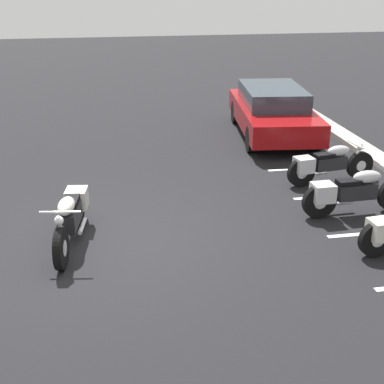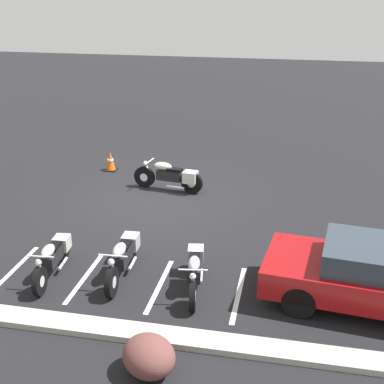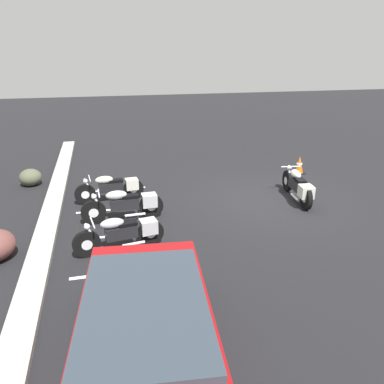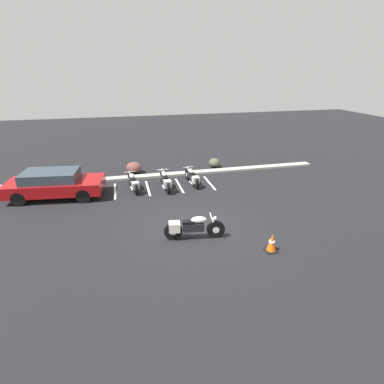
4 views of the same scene
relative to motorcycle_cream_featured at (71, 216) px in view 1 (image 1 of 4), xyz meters
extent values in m
plane|color=black|center=(0.23, 0.71, -0.45)|extent=(60.00, 60.00, 0.00)
cylinder|color=black|center=(0.86, -0.13, -0.13)|extent=(0.66, 0.21, 0.65)
cylinder|color=silver|center=(0.86, -0.13, -0.13)|extent=(0.26, 0.16, 0.25)
cylinder|color=black|center=(-0.64, 0.09, -0.13)|extent=(0.66, 0.21, 0.65)
cylinder|color=silver|center=(-0.64, 0.09, -0.13)|extent=(0.26, 0.16, 0.25)
cube|color=black|center=(0.06, -0.01, 0.02)|extent=(0.78, 0.38, 0.29)
ellipsoid|color=beige|center=(0.26, -0.04, 0.28)|extent=(0.58, 0.33, 0.24)
cube|color=black|center=(-0.10, 0.01, 0.21)|extent=(0.46, 0.30, 0.08)
cube|color=beige|center=(-0.59, 0.08, 0.05)|extent=(0.44, 0.41, 0.33)
cylinder|color=silver|center=(0.75, -0.11, 0.13)|extent=(0.26, 0.10, 0.52)
cylinder|color=silver|center=(0.69, -0.10, 0.38)|extent=(0.12, 0.61, 0.04)
sphere|color=silver|center=(0.81, -0.12, 0.30)|extent=(0.14, 0.14, 0.14)
cylinder|color=silver|center=(-0.16, 0.16, -0.28)|extent=(0.54, 0.15, 0.07)
cylinder|color=black|center=(-1.86, 5.95, -0.15)|extent=(0.20, 0.61, 0.60)
cylinder|color=silver|center=(-1.86, 5.95, -0.15)|extent=(0.15, 0.24, 0.23)
cylinder|color=black|center=(-1.65, 4.56, -0.15)|extent=(0.20, 0.61, 0.60)
cylinder|color=silver|center=(-1.65, 4.56, -0.15)|extent=(0.15, 0.24, 0.23)
cube|color=black|center=(-1.75, 5.21, -0.02)|extent=(0.35, 0.72, 0.27)
ellipsoid|color=#B7B7BC|center=(-1.77, 5.39, 0.23)|extent=(0.31, 0.54, 0.22)
cube|color=black|center=(-1.72, 5.05, 0.16)|extent=(0.28, 0.43, 0.07)
cube|color=#B7B7BC|center=(-1.65, 4.60, 0.01)|extent=(0.38, 0.41, 0.31)
cylinder|color=silver|center=(-1.84, 5.84, 0.08)|extent=(0.09, 0.24, 0.48)
cylinder|color=silver|center=(-1.83, 5.78, 0.32)|extent=(0.56, 0.12, 0.03)
sphere|color=silver|center=(-1.85, 5.90, 0.24)|extent=(0.13, 0.13, 0.13)
cylinder|color=silver|center=(-1.84, 4.96, -0.29)|extent=(0.14, 0.50, 0.06)
cylinder|color=black|center=(-0.14, 4.32, -0.14)|extent=(0.14, 0.63, 0.63)
cylinder|color=silver|center=(-0.14, 4.32, -0.14)|extent=(0.13, 0.24, 0.24)
cube|color=black|center=(-0.17, 5.01, 0.00)|extent=(0.30, 0.74, 0.29)
ellipsoid|color=#B7B7BC|center=(-0.17, 5.21, 0.26)|extent=(0.27, 0.54, 0.23)
cube|color=black|center=(-0.16, 4.85, 0.19)|extent=(0.25, 0.43, 0.08)
cube|color=#B7B7BC|center=(-0.14, 4.37, 0.03)|extent=(0.36, 0.40, 0.32)
cylinder|color=silver|center=(-0.29, 4.77, -0.28)|extent=(0.09, 0.53, 0.07)
cylinder|color=black|center=(1.35, 4.64, -0.16)|extent=(0.16, 0.60, 0.59)
cylinder|color=silver|center=(1.35, 4.64, -0.16)|extent=(0.13, 0.23, 0.23)
cube|color=beige|center=(1.34, 4.69, 0.00)|extent=(0.35, 0.39, 0.31)
cylinder|color=black|center=(-3.83, 5.75, -0.13)|extent=(0.66, 0.29, 0.64)
cylinder|color=black|center=(-4.01, 4.18, -0.13)|extent=(0.66, 0.29, 0.64)
cylinder|color=black|center=(-6.57, 6.06, -0.13)|extent=(0.66, 0.29, 0.64)
cylinder|color=black|center=(-6.75, 4.49, -0.13)|extent=(0.66, 0.29, 0.64)
cube|color=maroon|center=(-5.29, 5.12, 0.11)|extent=(4.48, 2.28, 0.55)
cube|color=#2D3842|center=(-5.44, 5.14, 0.61)|extent=(2.56, 1.78, 0.45)
cube|color=white|center=(-2.65, 5.24, -0.45)|extent=(0.10, 2.10, 0.00)
cube|color=white|center=(-1.02, 5.24, -0.45)|extent=(0.10, 2.10, 0.00)
camera|label=1|loc=(8.06, 0.57, 3.65)|focal=50.00mm
camera|label=2|loc=(-3.58, 14.42, 5.40)|focal=50.00mm
camera|label=3|loc=(-9.21, 5.48, 3.64)|focal=35.00mm
camera|label=4|loc=(-2.16, -9.01, 5.17)|focal=28.00mm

